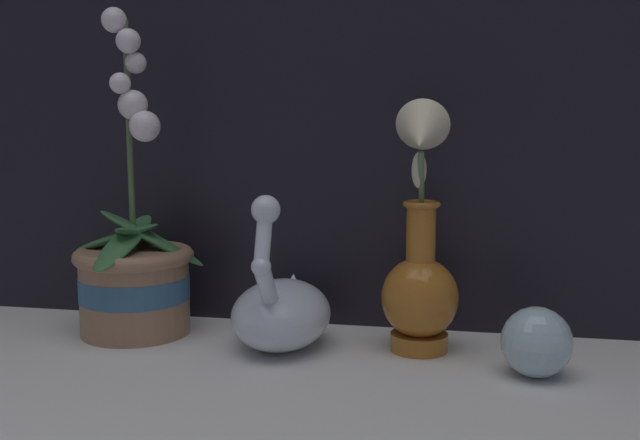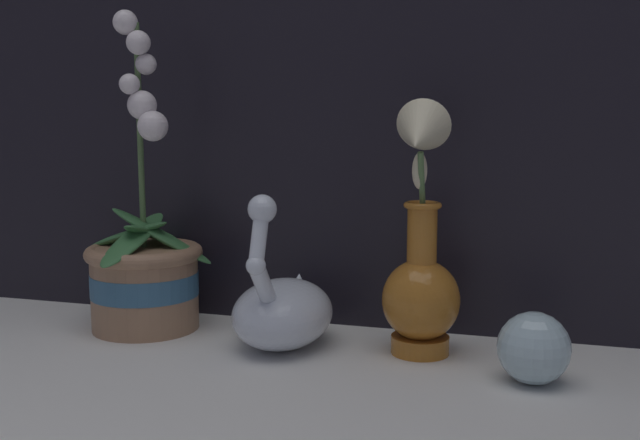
% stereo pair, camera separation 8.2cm
% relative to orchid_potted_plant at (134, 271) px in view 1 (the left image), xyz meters
% --- Properties ---
extents(ground_plane, '(2.80, 2.80, 0.00)m').
position_rel_orchid_potted_plant_xyz_m(ground_plane, '(0.26, -0.15, -0.08)').
color(ground_plane, silver).
extents(orchid_potted_plant, '(0.19, 0.20, 0.43)m').
position_rel_orchid_potted_plant_xyz_m(orchid_potted_plant, '(0.00, 0.00, 0.00)').
color(orchid_potted_plant, '#9E7556').
rests_on(orchid_potted_plant, ground_plane).
extents(swan_figurine, '(0.12, 0.20, 0.20)m').
position_rel_orchid_potted_plant_xyz_m(swan_figurine, '(0.21, -0.02, -0.04)').
color(swan_figurine, silver).
rests_on(swan_figurine, ground_plane).
extents(blue_vase, '(0.10, 0.12, 0.31)m').
position_rel_orchid_potted_plant_xyz_m(blue_vase, '(0.38, -0.01, 0.03)').
color(blue_vase, '#B26B23').
rests_on(blue_vase, ground_plane).
extents(glass_sphere, '(0.08, 0.08, 0.08)m').
position_rel_orchid_potted_plant_xyz_m(glass_sphere, '(0.51, -0.07, -0.04)').
color(glass_sphere, silver).
rests_on(glass_sphere, ground_plane).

